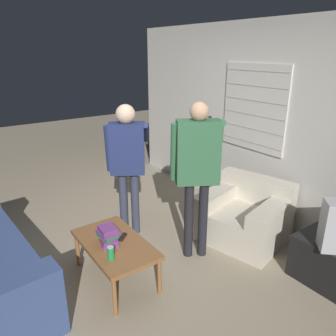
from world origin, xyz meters
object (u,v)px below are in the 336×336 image
coffee_table (115,246)px  soda_can (111,253)px  person_right_standing (197,162)px  spare_remote (123,237)px  armchair_beige (245,216)px  person_left_standing (127,155)px  book_stack (108,236)px

coffee_table → soda_can: (0.23, -0.15, 0.11)m
person_right_standing → spare_remote: bearing=-159.7°
armchair_beige → coffee_table: armchair_beige is taller
person_left_standing → person_right_standing: (0.84, 0.36, 0.07)m
book_stack → person_left_standing: bearing=138.8°
armchair_beige → person_left_standing: 1.60m
person_left_standing → person_right_standing: bearing=-35.0°
person_right_standing → book_stack: 1.15m
book_stack → soda_can: size_ratio=1.91×
soda_can → spare_remote: 0.36m
coffee_table → person_left_standing: 1.12m
book_stack → soda_can: bearing=-21.0°
armchair_beige → soda_can: size_ratio=8.94×
soda_can → armchair_beige: bearing=91.2°
soda_can → person_left_standing: bearing=143.1°
person_left_standing → soda_can: bearing=-95.1°
spare_remote → armchair_beige: bearing=42.5°
person_left_standing → spare_remote: size_ratio=12.93×
coffee_table → soda_can: 0.29m
person_right_standing → soda_can: (0.10, -1.07, -0.61)m
person_left_standing → soda_can: size_ratio=12.88×
armchair_beige → person_right_standing: 1.09m
coffee_table → person_left_standing: bearing=142.0°
person_left_standing → book_stack: person_left_standing is taller
book_stack → spare_remote: (-0.01, 0.16, -0.08)m
armchair_beige → book_stack: 1.73m
armchair_beige → coffee_table: bearing=69.3°
coffee_table → person_left_standing: (-0.72, 0.56, 0.65)m
armchair_beige → coffee_table: 1.66m
person_left_standing → spare_remote: 1.02m
armchair_beige → book_stack: size_ratio=4.67×
armchair_beige → person_left_standing: size_ratio=0.69×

